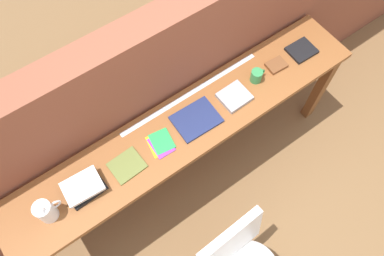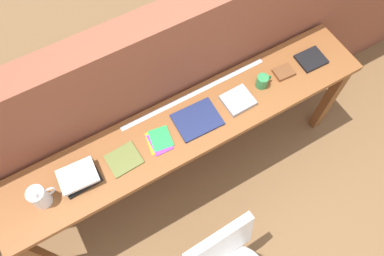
# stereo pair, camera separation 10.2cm
# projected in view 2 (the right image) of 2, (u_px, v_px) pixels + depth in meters

# --- Properties ---
(ground_plane) EXTENTS (40.00, 40.00, 0.00)m
(ground_plane) POSITION_uv_depth(u_px,v_px,m) (208.00, 202.00, 3.01)
(ground_plane) COLOR brown
(brick_wall_back) EXTENTS (6.00, 0.20, 1.50)m
(brick_wall_back) POSITION_uv_depth(u_px,v_px,m) (164.00, 95.00, 2.59)
(brick_wall_back) COLOR brown
(brick_wall_back) RESTS_ON ground
(sideboard) EXTENTS (2.50, 0.44, 0.88)m
(sideboard) POSITION_uv_depth(u_px,v_px,m) (188.00, 133.00, 2.47)
(sideboard) COLOR brown
(sideboard) RESTS_ON ground
(pitcher_white) EXTENTS (0.14, 0.10, 0.18)m
(pitcher_white) POSITION_uv_depth(u_px,v_px,m) (40.00, 197.00, 2.05)
(pitcher_white) COLOR white
(pitcher_white) RESTS_ON sideboard
(book_stack_leftmost) EXTENTS (0.23, 0.18, 0.08)m
(book_stack_leftmost) POSITION_uv_depth(u_px,v_px,m) (79.00, 177.00, 2.14)
(book_stack_leftmost) COLOR black
(book_stack_leftmost) RESTS_ON sideboard
(magazine_cycling) EXTENTS (0.20, 0.17, 0.01)m
(magazine_cycling) POSITION_uv_depth(u_px,v_px,m) (124.00, 159.00, 2.23)
(magazine_cycling) COLOR olive
(magazine_cycling) RESTS_ON sideboard
(pamphlet_pile_colourful) EXTENTS (0.17, 0.18, 0.01)m
(pamphlet_pile_colourful) POSITION_uv_depth(u_px,v_px,m) (160.00, 140.00, 2.28)
(pamphlet_pile_colourful) COLOR yellow
(pamphlet_pile_colourful) RESTS_ON sideboard
(book_open_centre) EXTENTS (0.29, 0.23, 0.02)m
(book_open_centre) POSITION_uv_depth(u_px,v_px,m) (197.00, 120.00, 2.35)
(book_open_centre) COLOR navy
(book_open_centre) RESTS_ON sideboard
(book_grey_hardcover) EXTENTS (0.19, 0.17, 0.03)m
(book_grey_hardcover) POSITION_uv_depth(u_px,v_px,m) (238.00, 100.00, 2.40)
(book_grey_hardcover) COLOR #9E9EA3
(book_grey_hardcover) RESTS_ON sideboard
(mug) EXTENTS (0.11, 0.08, 0.09)m
(mug) POSITION_uv_depth(u_px,v_px,m) (262.00, 81.00, 2.43)
(mug) COLOR #338C4C
(mug) RESTS_ON sideboard
(leather_journal_brown) EXTENTS (0.14, 0.11, 0.02)m
(leather_journal_brown) POSITION_uv_depth(u_px,v_px,m) (284.00, 72.00, 2.50)
(leather_journal_brown) COLOR brown
(leather_journal_brown) RESTS_ON sideboard
(book_repair_rightmost) EXTENTS (0.19, 0.16, 0.02)m
(book_repair_rightmost) POSITION_uv_depth(u_px,v_px,m) (311.00, 59.00, 2.56)
(book_repair_rightmost) COLOR black
(book_repair_rightmost) RESTS_ON sideboard
(ruler_metal_back_edge) EXTENTS (1.06, 0.03, 0.00)m
(ruler_metal_back_edge) POSITION_uv_depth(u_px,v_px,m) (195.00, 93.00, 2.44)
(ruler_metal_back_edge) COLOR silver
(ruler_metal_back_edge) RESTS_ON sideboard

